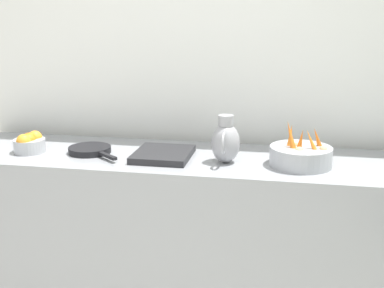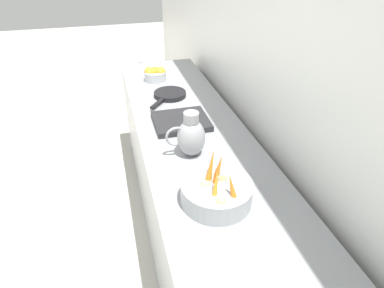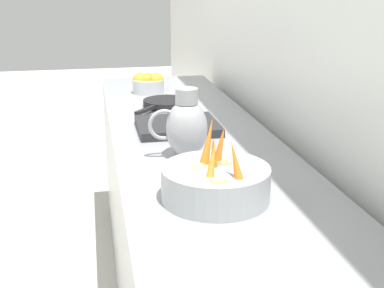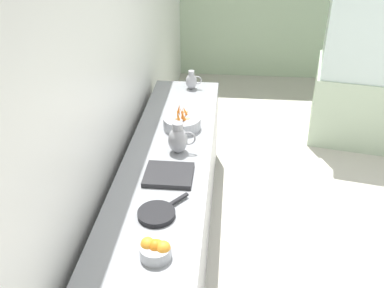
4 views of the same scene
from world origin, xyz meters
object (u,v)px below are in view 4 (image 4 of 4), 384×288
at_px(skillet_on_counter, 157,213).
at_px(glass_block_booth, 377,54).
at_px(orange_bowl, 156,249).
at_px(metal_pitcher_short, 192,81).
at_px(vegetable_colander, 182,122).
at_px(metal_pitcher_tall, 178,139).

height_order(skillet_on_counter, glass_block_booth, glass_block_booth).
distance_m(orange_bowl, metal_pitcher_short, 2.36).
xyz_separation_m(metal_pitcher_short, glass_block_booth, (2.09, 0.93, 0.04)).
bearing_deg(glass_block_booth, skillet_on_counter, -125.59).
bearing_deg(skillet_on_counter, orange_bowl, -81.54).
height_order(vegetable_colander, glass_block_booth, glass_block_booth).
distance_m(vegetable_colander, glass_block_booth, 2.75).
bearing_deg(metal_pitcher_short, metal_pitcher_tall, -89.26).
relative_size(vegetable_colander, orange_bowl, 1.81).
relative_size(orange_bowl, metal_pitcher_short, 0.90).
bearing_deg(glass_block_booth, metal_pitcher_short, -155.95).
height_order(vegetable_colander, skillet_on_counter, vegetable_colander).
distance_m(vegetable_colander, skillet_on_counter, 1.16).
distance_m(metal_pitcher_tall, skillet_on_counter, 0.78).
bearing_deg(orange_bowl, metal_pitcher_tall, 90.59).
relative_size(orange_bowl, glass_block_booth, 0.08).
bearing_deg(metal_pitcher_tall, glass_block_booth, 46.47).
bearing_deg(skillet_on_counter, vegetable_colander, 88.84).
bearing_deg(metal_pitcher_tall, metal_pitcher_short, 90.74).
distance_m(vegetable_colander, metal_pitcher_short, 0.86).
distance_m(orange_bowl, metal_pitcher_tall, 1.11).
xyz_separation_m(skillet_on_counter, glass_block_booth, (2.11, 2.95, 0.11)).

